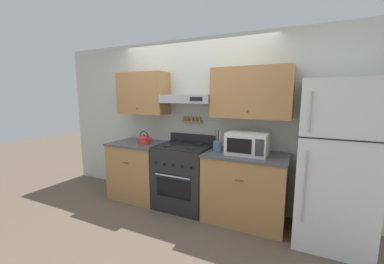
{
  "coord_description": "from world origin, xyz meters",
  "views": [
    {
      "loc": [
        1.59,
        -2.69,
        1.68
      ],
      "look_at": [
        0.17,
        0.28,
        1.18
      ],
      "focal_mm": 22.0,
      "sensor_mm": 36.0,
      "label": 1
    }
  ],
  "objects_px": {
    "utensil_crock": "(218,146)",
    "stove_range": "(184,176)",
    "tea_kettle": "(144,139)",
    "microwave": "(248,143)",
    "refrigerator": "(335,164)"
  },
  "relations": [
    {
      "from": "utensil_crock",
      "to": "tea_kettle",
      "type": "bearing_deg",
      "value": -180.0
    },
    {
      "from": "utensil_crock",
      "to": "stove_range",
      "type": "bearing_deg",
      "value": 177.91
    },
    {
      "from": "refrigerator",
      "to": "tea_kettle",
      "type": "xyz_separation_m",
      "value": [
        -2.64,
        0.03,
        0.07
      ]
    },
    {
      "from": "refrigerator",
      "to": "microwave",
      "type": "height_order",
      "value": "refrigerator"
    },
    {
      "from": "stove_range",
      "to": "utensil_crock",
      "type": "relative_size",
      "value": 3.67
    },
    {
      "from": "tea_kettle",
      "to": "utensil_crock",
      "type": "height_order",
      "value": "utensil_crock"
    },
    {
      "from": "tea_kettle",
      "to": "microwave",
      "type": "height_order",
      "value": "microwave"
    },
    {
      "from": "tea_kettle",
      "to": "microwave",
      "type": "distance_m",
      "value": 1.65
    },
    {
      "from": "tea_kettle",
      "to": "utensil_crock",
      "type": "relative_size",
      "value": 0.83
    },
    {
      "from": "microwave",
      "to": "utensil_crock",
      "type": "relative_size",
      "value": 1.75
    },
    {
      "from": "stove_range",
      "to": "microwave",
      "type": "bearing_deg",
      "value": -0.11
    },
    {
      "from": "stove_range",
      "to": "refrigerator",
      "type": "relative_size",
      "value": 0.58
    },
    {
      "from": "refrigerator",
      "to": "utensil_crock",
      "type": "height_order",
      "value": "refrigerator"
    },
    {
      "from": "stove_range",
      "to": "tea_kettle",
      "type": "distance_m",
      "value": 0.87
    },
    {
      "from": "stove_range",
      "to": "utensil_crock",
      "type": "bearing_deg",
      "value": -2.09
    }
  ]
}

